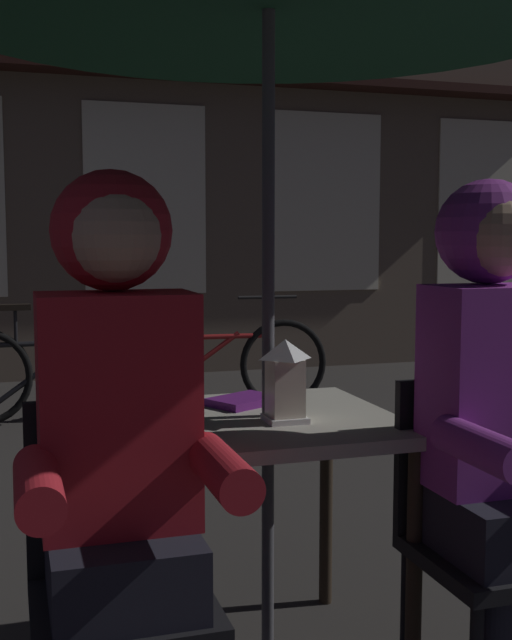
{
  "coord_description": "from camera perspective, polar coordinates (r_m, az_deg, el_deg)",
  "views": [
    {
      "loc": [
        -0.7,
        -2.15,
        1.25
      ],
      "look_at": [
        0.0,
        0.12,
        1.01
      ],
      "focal_mm": 44.96,
      "sensor_mm": 36.0,
      "label": 1
    }
  ],
  "objects": [
    {
      "name": "cafe_table",
      "position": [
        2.34,
        0.86,
        -9.27
      ],
      "size": [
        0.72,
        0.72,
        0.74
      ],
      "color": "#B2AD9E",
      "rests_on": "ground_plane"
    },
    {
      "name": "lantern",
      "position": [
        2.22,
        2.09,
        -4.19
      ],
      "size": [
        0.11,
        0.11,
        0.23
      ],
      "color": "white",
      "rests_on": "cafe_table"
    },
    {
      "name": "chair_left",
      "position": [
        1.95,
        -9.74,
        -17.18
      ],
      "size": [
        0.4,
        0.4,
        0.87
      ],
      "color": "black",
      "rests_on": "ground_plane"
    },
    {
      "name": "chair_right",
      "position": [
        2.27,
        15.89,
        -13.95
      ],
      "size": [
        0.4,
        0.4,
        0.87
      ],
      "color": "black",
      "rests_on": "ground_plane"
    },
    {
      "name": "person_left_hooded",
      "position": [
        1.78,
        -9.7,
        -7.25
      ],
      "size": [
        0.45,
        0.56,
        1.4
      ],
      "color": "black",
      "rests_on": "ground_plane"
    },
    {
      "name": "person_right_hooded",
      "position": [
        2.13,
        16.99,
        -5.3
      ],
      "size": [
        0.45,
        0.56,
        1.4
      ],
      "color": "black",
      "rests_on": "ground_plane"
    },
    {
      "name": "shopfront_building",
      "position": [
        7.86,
        -8.39,
        19.28
      ],
      "size": [
        10.0,
        0.93,
        6.2
      ],
      "color": "#6B5B4C",
      "rests_on": "ground_plane"
    },
    {
      "name": "bicycle_third",
      "position": [
        5.64,
        -13.77,
        -3.57
      ],
      "size": [
        1.68,
        0.09,
        0.84
      ],
      "color": "black",
      "rests_on": "ground_plane"
    },
    {
      "name": "bicycle_fourth",
      "position": [
        5.81,
        -2.92,
        -3.13
      ],
      "size": [
        1.68,
        0.15,
        0.84
      ],
      "color": "black",
      "rests_on": "ground_plane"
    },
    {
      "name": "book",
      "position": [
        2.47,
        -0.9,
        -5.78
      ],
      "size": [
        0.24,
        0.22,
        0.02
      ],
      "primitive_type": "cube",
      "rotation": [
        0.0,
        0.0,
        0.49
      ],
      "color": "#661E7A",
      "rests_on": "cafe_table"
    }
  ]
}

